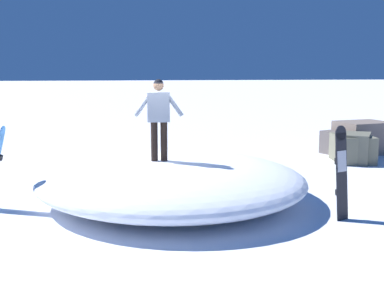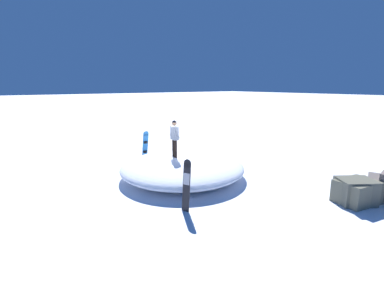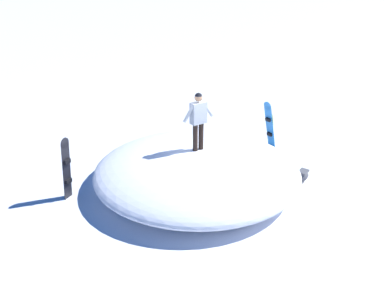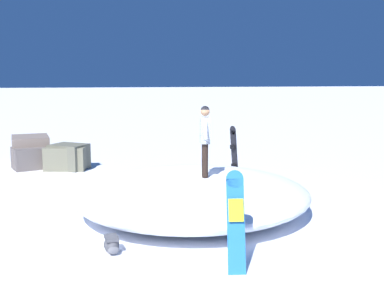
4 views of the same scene
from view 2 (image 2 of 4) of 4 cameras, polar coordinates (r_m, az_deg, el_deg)
ground at (r=13.09m, az=-1.81°, el=-6.10°), size 240.00×240.00×0.00m
snow_mound at (r=12.51m, az=-1.96°, el=-4.78°), size 7.90×7.89×0.91m
snowboarder_standing at (r=12.27m, az=-3.63°, el=1.76°), size 1.00×0.29×1.65m
snowboard_primary_upright at (r=9.12m, az=-1.12°, el=-8.33°), size 0.32×0.26×1.74m
snowboard_secondary_upright at (r=15.28m, az=-9.58°, el=-0.24°), size 0.47×0.35×1.67m
backpack_near at (r=15.51m, az=-0.83°, el=-2.56°), size 0.62×0.34×0.32m
rock_outcrop at (r=11.95m, az=34.55°, el=-7.79°), size 2.70×2.95×1.06m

